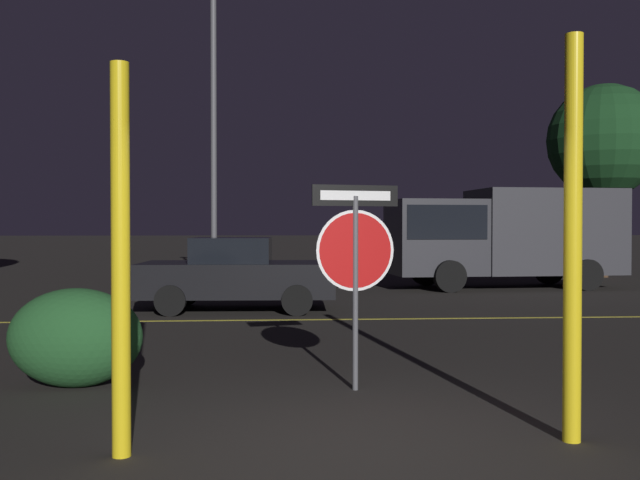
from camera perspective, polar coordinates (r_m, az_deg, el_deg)
The scene contains 10 objects.
ground_plane at distance 5.66m, azimuth 2.84°, elevation -16.58°, with size 260.00×260.00×0.00m, color black.
road_center_stripe at distance 13.17m, azimuth -1.10°, elevation -6.38°, with size 37.24×0.12×0.01m, color gold.
stop_sign at distance 7.46m, azimuth 2.85°, elevation -0.63°, with size 0.92×0.21×2.15m.
yellow_pole_left at distance 5.49m, azimuth -15.67°, elevation -1.57°, with size 0.14×0.14×2.93m, color yellow.
yellow_pole_right at distance 6.00m, azimuth 19.57°, elevation 0.10°, with size 0.14×0.14×3.24m, color yellow.
hedge_bush_1 at distance 8.11m, azimuth -18.97°, elevation -7.39°, with size 1.41×0.89×1.06m, color #1E4C23.
passing_car_2 at distance 14.68m, azimuth -6.66°, elevation -2.72°, with size 4.07×2.17×1.49m.
delivery_truck at distance 20.44m, azimuth 14.16°, elevation 0.55°, with size 6.47×2.80×2.75m.
street_lamp at distance 19.41m, azimuth -8.51°, elevation 11.34°, with size 0.43×0.43×8.38m.
tree_1 at distance 25.98m, azimuth 21.79°, elevation 7.37°, with size 3.77×3.77×6.49m.
Camera 1 is at (-0.63, -5.35, 1.72)m, focal length 40.00 mm.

